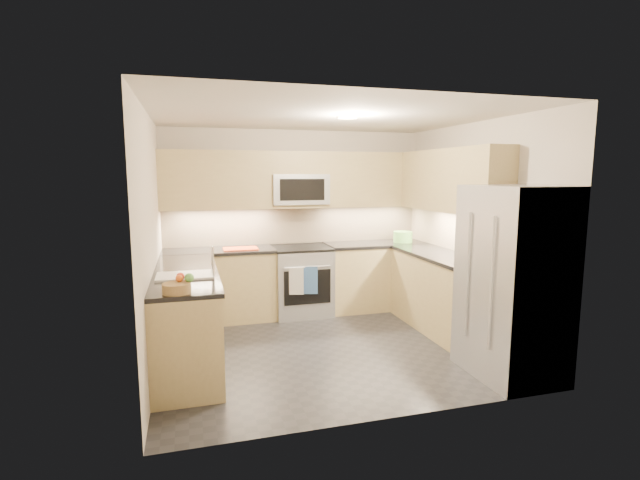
% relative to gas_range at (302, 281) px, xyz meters
% --- Properties ---
extents(floor, '(3.60, 3.20, 0.00)m').
position_rel_gas_range_xyz_m(floor, '(0.00, -1.28, -0.46)').
color(floor, '#26262C').
rests_on(floor, ground).
extents(ceiling, '(3.60, 3.20, 0.02)m').
position_rel_gas_range_xyz_m(ceiling, '(0.00, -1.28, 2.04)').
color(ceiling, beige).
rests_on(ceiling, wall_back).
extents(wall_back, '(3.60, 0.02, 2.50)m').
position_rel_gas_range_xyz_m(wall_back, '(0.00, 0.32, 0.79)').
color(wall_back, beige).
rests_on(wall_back, floor).
extents(wall_front, '(3.60, 0.02, 2.50)m').
position_rel_gas_range_xyz_m(wall_front, '(0.00, -2.88, 0.79)').
color(wall_front, beige).
rests_on(wall_front, floor).
extents(wall_left, '(0.02, 3.20, 2.50)m').
position_rel_gas_range_xyz_m(wall_left, '(-1.80, -1.28, 0.79)').
color(wall_left, beige).
rests_on(wall_left, floor).
extents(wall_right, '(0.02, 3.20, 2.50)m').
position_rel_gas_range_xyz_m(wall_right, '(1.80, -1.28, 0.79)').
color(wall_right, beige).
rests_on(wall_right, floor).
extents(base_cab_back_left, '(1.42, 0.60, 0.90)m').
position_rel_gas_range_xyz_m(base_cab_back_left, '(-1.09, 0.02, -0.01)').
color(base_cab_back_left, tan).
rests_on(base_cab_back_left, floor).
extents(base_cab_back_right, '(1.42, 0.60, 0.90)m').
position_rel_gas_range_xyz_m(base_cab_back_right, '(1.09, 0.02, -0.01)').
color(base_cab_back_right, tan).
rests_on(base_cab_back_right, floor).
extents(base_cab_right, '(0.60, 1.70, 0.90)m').
position_rel_gas_range_xyz_m(base_cab_right, '(1.50, -1.12, -0.01)').
color(base_cab_right, tan).
rests_on(base_cab_right, floor).
extents(base_cab_peninsula, '(0.60, 2.00, 0.90)m').
position_rel_gas_range_xyz_m(base_cab_peninsula, '(-1.50, -1.28, -0.01)').
color(base_cab_peninsula, tan).
rests_on(base_cab_peninsula, floor).
extents(countertop_back_left, '(1.42, 0.63, 0.04)m').
position_rel_gas_range_xyz_m(countertop_back_left, '(-1.09, 0.02, 0.47)').
color(countertop_back_left, black).
rests_on(countertop_back_left, base_cab_back_left).
extents(countertop_back_right, '(1.42, 0.63, 0.04)m').
position_rel_gas_range_xyz_m(countertop_back_right, '(1.09, 0.02, 0.47)').
color(countertop_back_right, black).
rests_on(countertop_back_right, base_cab_back_right).
extents(countertop_right, '(0.63, 1.70, 0.04)m').
position_rel_gas_range_xyz_m(countertop_right, '(1.50, -1.12, 0.47)').
color(countertop_right, black).
rests_on(countertop_right, base_cab_right).
extents(countertop_peninsula, '(0.63, 2.00, 0.04)m').
position_rel_gas_range_xyz_m(countertop_peninsula, '(-1.50, -1.28, 0.47)').
color(countertop_peninsula, black).
rests_on(countertop_peninsula, base_cab_peninsula).
extents(upper_cab_back, '(3.60, 0.35, 0.75)m').
position_rel_gas_range_xyz_m(upper_cab_back, '(0.00, 0.15, 1.37)').
color(upper_cab_back, tan).
rests_on(upper_cab_back, wall_back).
extents(upper_cab_right, '(0.35, 1.95, 0.75)m').
position_rel_gas_range_xyz_m(upper_cab_right, '(1.62, -1.00, 1.37)').
color(upper_cab_right, tan).
rests_on(upper_cab_right, wall_right).
extents(backsplash_back, '(3.60, 0.01, 0.51)m').
position_rel_gas_range_xyz_m(backsplash_back, '(0.00, 0.32, 0.74)').
color(backsplash_back, '#C9B191').
rests_on(backsplash_back, wall_back).
extents(backsplash_right, '(0.01, 2.30, 0.51)m').
position_rel_gas_range_xyz_m(backsplash_right, '(1.80, -0.82, 0.74)').
color(backsplash_right, '#C9B191').
rests_on(backsplash_right, wall_right).
extents(gas_range, '(0.76, 0.65, 0.91)m').
position_rel_gas_range_xyz_m(gas_range, '(0.00, 0.00, 0.00)').
color(gas_range, '#9C9FA3').
rests_on(gas_range, floor).
extents(range_cooktop, '(0.76, 0.65, 0.03)m').
position_rel_gas_range_xyz_m(range_cooktop, '(0.00, 0.00, 0.46)').
color(range_cooktop, black).
rests_on(range_cooktop, gas_range).
extents(oven_door_glass, '(0.62, 0.02, 0.45)m').
position_rel_gas_range_xyz_m(oven_door_glass, '(0.00, -0.33, -0.01)').
color(oven_door_glass, black).
rests_on(oven_door_glass, gas_range).
extents(oven_handle, '(0.60, 0.02, 0.02)m').
position_rel_gas_range_xyz_m(oven_handle, '(0.00, -0.35, 0.26)').
color(oven_handle, '#B2B5BA').
rests_on(oven_handle, gas_range).
extents(microwave, '(0.76, 0.40, 0.40)m').
position_rel_gas_range_xyz_m(microwave, '(0.00, 0.12, 1.24)').
color(microwave, '#A6AAAE').
rests_on(microwave, upper_cab_back).
extents(microwave_door, '(0.60, 0.01, 0.28)m').
position_rel_gas_range_xyz_m(microwave_door, '(0.00, -0.08, 1.24)').
color(microwave_door, black).
rests_on(microwave_door, microwave).
extents(refrigerator, '(0.70, 0.90, 1.80)m').
position_rel_gas_range_xyz_m(refrigerator, '(1.45, -2.43, 0.45)').
color(refrigerator, '#A5A7AD').
rests_on(refrigerator, floor).
extents(fridge_handle_left, '(0.02, 0.02, 1.20)m').
position_rel_gas_range_xyz_m(fridge_handle_left, '(1.08, -2.61, 0.49)').
color(fridge_handle_left, '#B2B5BA').
rests_on(fridge_handle_left, refrigerator).
extents(fridge_handle_right, '(0.02, 0.02, 1.20)m').
position_rel_gas_range_xyz_m(fridge_handle_right, '(1.08, -2.25, 0.49)').
color(fridge_handle_right, '#B2B5BA').
rests_on(fridge_handle_right, refrigerator).
extents(sink_basin, '(0.52, 0.38, 0.16)m').
position_rel_gas_range_xyz_m(sink_basin, '(-1.50, -1.53, 0.42)').
color(sink_basin, white).
rests_on(sink_basin, base_cab_peninsula).
extents(faucet, '(0.03, 0.03, 0.28)m').
position_rel_gas_range_xyz_m(faucet, '(-1.24, -1.53, 0.62)').
color(faucet, silver).
rests_on(faucet, countertop_peninsula).
extents(utensil_bowl, '(0.30, 0.30, 0.15)m').
position_rel_gas_range_xyz_m(utensil_bowl, '(1.48, -0.04, 0.56)').
color(utensil_bowl, '#6ABD51').
rests_on(utensil_bowl, countertop_back_right).
extents(cutting_board, '(0.44, 0.31, 0.01)m').
position_rel_gas_range_xyz_m(cutting_board, '(-0.82, -0.04, 0.49)').
color(cutting_board, red).
rests_on(cutting_board, countertop_back_left).
extents(fruit_basket, '(0.24, 0.24, 0.08)m').
position_rel_gas_range_xyz_m(fruit_basket, '(-1.56, -2.15, 0.53)').
color(fruit_basket, olive).
rests_on(fruit_basket, countertop_peninsula).
extents(fruit_apple, '(0.07, 0.07, 0.07)m').
position_rel_gas_range_xyz_m(fruit_apple, '(-1.53, -2.05, 0.60)').
color(fruit_apple, red).
rests_on(fruit_apple, fruit_basket).
extents(fruit_pear, '(0.08, 0.08, 0.08)m').
position_rel_gas_range_xyz_m(fruit_pear, '(-1.46, -2.11, 0.60)').
color(fruit_pear, '#5AA547').
rests_on(fruit_pear, fruit_basket).
extents(dish_towel_check, '(0.18, 0.07, 0.35)m').
position_rel_gas_range_xyz_m(dish_towel_check, '(-0.16, -0.37, 0.10)').
color(dish_towel_check, silver).
rests_on(dish_towel_check, oven_handle).
extents(dish_towel_blue, '(0.19, 0.06, 0.36)m').
position_rel_gas_range_xyz_m(dish_towel_blue, '(0.03, -0.37, 0.10)').
color(dish_towel_blue, '#33568C').
rests_on(dish_towel_blue, oven_handle).
extents(fruit_orange, '(0.06, 0.06, 0.06)m').
position_rel_gas_range_xyz_m(fruit_orange, '(-1.54, -2.10, 0.60)').
color(fruit_orange, orange).
rests_on(fruit_orange, fruit_basket).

